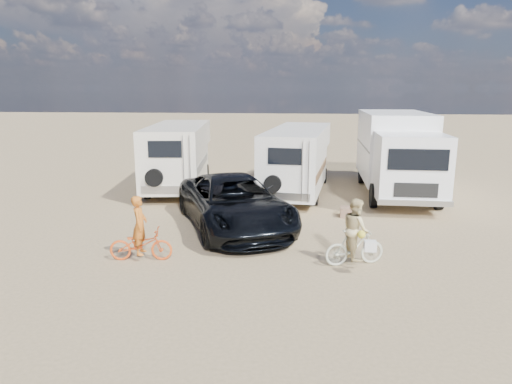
# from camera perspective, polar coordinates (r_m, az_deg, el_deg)

# --- Properties ---
(ground) EXTENTS (140.00, 140.00, 0.00)m
(ground) POSITION_cam_1_polar(r_m,az_deg,el_deg) (13.58, 3.70, -6.11)
(ground) COLOR tan
(ground) RESTS_ON ground
(rv_main) EXTENTS (3.03, 7.34, 2.74)m
(rv_main) POSITION_cam_1_polar(r_m,az_deg,el_deg) (19.70, 5.23, 3.89)
(rv_main) COLOR white
(rv_main) RESTS_ON ground
(rv_left) EXTENTS (3.04, 6.81, 2.82)m
(rv_left) POSITION_cam_1_polar(r_m,az_deg,el_deg) (20.62, -9.59, 4.29)
(rv_left) COLOR white
(rv_left) RESTS_ON ground
(box_truck) EXTENTS (2.82, 7.74, 3.38)m
(box_truck) POSITION_cam_1_polar(r_m,az_deg,el_deg) (19.95, 17.19, 4.43)
(box_truck) COLOR white
(box_truck) RESTS_ON ground
(dark_suv) EXTENTS (4.94, 6.58, 1.66)m
(dark_suv) POSITION_cam_1_polar(r_m,az_deg,el_deg) (14.61, -2.71, -1.34)
(dark_suv) COLOR black
(dark_suv) RESTS_ON ground
(bike_man) EXTENTS (1.68, 0.75, 0.85)m
(bike_man) POSITION_cam_1_polar(r_m,az_deg,el_deg) (12.35, -14.13, -6.34)
(bike_man) COLOR #D44A16
(bike_man) RESTS_ON ground
(bike_woman) EXTENTS (1.62, 0.89, 0.94)m
(bike_woman) POSITION_cam_1_polar(r_m,az_deg,el_deg) (11.92, 12.17, -6.74)
(bike_woman) COLOR #B6B9A0
(bike_woman) RESTS_ON ground
(rider_man) EXTENTS (0.43, 0.60, 1.54)m
(rider_man) POSITION_cam_1_polar(r_m,az_deg,el_deg) (12.25, -14.22, -4.82)
(rider_man) COLOR #BF631C
(rider_man) RESTS_ON ground
(rider_woman) EXTENTS (0.79, 0.90, 1.56)m
(rider_woman) POSITION_cam_1_polar(r_m,az_deg,el_deg) (11.82, 12.24, -5.32)
(rider_woman) COLOR #D9C489
(rider_woman) RESTS_ON ground
(bike_parked) EXTENTS (1.55, 0.66, 0.79)m
(bike_parked) POSITION_cam_1_polar(r_m,az_deg,el_deg) (18.79, 17.10, -0.07)
(bike_parked) COLOR #262826
(bike_parked) RESTS_ON ground
(cooler) EXTENTS (0.58, 0.48, 0.41)m
(cooler) POSITION_cam_1_polar(r_m,az_deg,el_deg) (16.63, -2.03, -1.81)
(cooler) COLOR #1E6D8E
(cooler) RESTS_ON ground
(crate) EXTENTS (0.46, 0.46, 0.35)m
(crate) POSITION_cam_1_polar(r_m,az_deg,el_deg) (16.30, 11.21, -2.47)
(crate) COLOR #7E5D49
(crate) RESTS_ON ground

